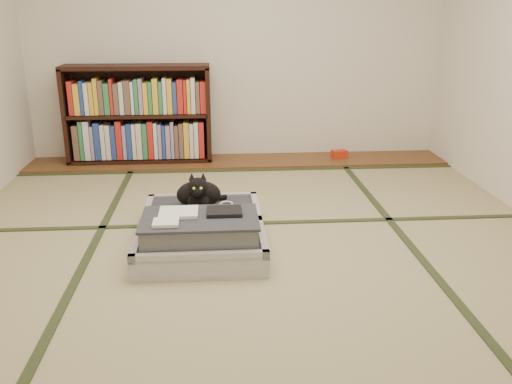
{
  "coord_description": "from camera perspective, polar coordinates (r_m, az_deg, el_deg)",
  "views": [
    {
      "loc": [
        -0.2,
        -3.09,
        1.42
      ],
      "look_at": [
        0.05,
        0.35,
        0.25
      ],
      "focal_mm": 38.0,
      "sensor_mm": 36.0,
      "label": 1
    }
  ],
  "objects": [
    {
      "name": "cable_coil",
      "position": [
        3.68,
        -3.17,
        -1.33
      ],
      "size": [
        0.11,
        0.11,
        0.03
      ],
      "color": "white",
      "rests_on": "suitcase"
    },
    {
      "name": "floor",
      "position": [
        3.41,
        -0.41,
        -5.9
      ],
      "size": [
        4.5,
        4.5,
        0.0
      ],
      "primitive_type": "plane",
      "color": "tan",
      "rests_on": "ground"
    },
    {
      "name": "hanger",
      "position": [
        3.48,
        -3.67,
        -5.23
      ],
      "size": [
        0.37,
        0.17,
        0.01
      ],
      "color": "black",
      "rests_on": "floor"
    },
    {
      "name": "wood_strip",
      "position": [
        5.29,
        -1.86,
        3.27
      ],
      "size": [
        4.0,
        0.5,
        0.02
      ],
      "primitive_type": "cube",
      "color": "brown",
      "rests_on": "ground"
    },
    {
      "name": "room_shell",
      "position": [
        3.1,
        -0.47,
        19.5
      ],
      "size": [
        4.5,
        4.5,
        4.5
      ],
      "color": "white",
      "rests_on": "ground"
    },
    {
      "name": "bookcase",
      "position": [
        5.3,
        -12.23,
        7.8
      ],
      "size": [
        1.36,
        0.31,
        0.92
      ],
      "color": "black",
      "rests_on": "wood_strip"
    },
    {
      "name": "cat",
      "position": [
        3.62,
        -6.04,
        -0.21
      ],
      "size": [
        0.34,
        0.34,
        0.28
      ],
      "color": "black",
      "rests_on": "suitcase"
    },
    {
      "name": "tatami_borders",
      "position": [
        3.86,
        -0.9,
        -2.79
      ],
      "size": [
        4.0,
        4.5,
        0.01
      ],
      "color": "#2D381E",
      "rests_on": "ground"
    },
    {
      "name": "red_item",
      "position": [
        5.44,
        8.77,
        3.98
      ],
      "size": [
        0.17,
        0.12,
        0.07
      ],
      "primitive_type": "cube",
      "rotation": [
        0.0,
        0.0,
        0.24
      ],
      "color": "red",
      "rests_on": "wood_strip"
    },
    {
      "name": "suitcase",
      "position": [
        3.4,
        -5.78,
        -4.08
      ],
      "size": [
        0.77,
        1.03,
        0.3
      ],
      "color": "silver",
      "rests_on": "floor"
    }
  ]
}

